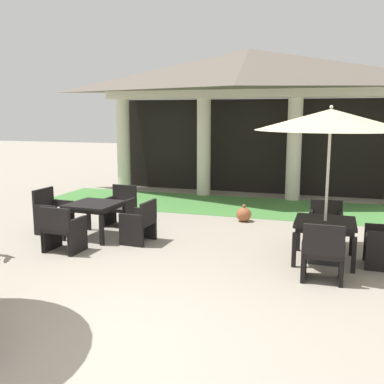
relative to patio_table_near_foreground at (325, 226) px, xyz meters
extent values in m
plane|color=#9E9384|center=(-2.32, -3.76, -0.62)|extent=(60.00, 60.00, 0.00)
cylinder|color=beige|center=(-6.37, 5.45, 0.85)|extent=(0.42, 0.42, 2.92)
cylinder|color=beige|center=(-3.67, 5.45, 0.85)|extent=(0.42, 0.42, 2.92)
cylinder|color=beige|center=(-0.98, 5.45, 0.85)|extent=(0.42, 0.42, 2.92)
cube|color=beige|center=(-2.32, 5.45, 2.43)|extent=(8.89, 0.70, 0.24)
pyramid|color=#665B51|center=(-2.32, 5.45, 3.12)|extent=(9.29, 2.93, 1.14)
cube|color=black|center=(-2.32, 6.35, 0.85)|extent=(8.69, 0.16, 2.92)
cube|color=#47843D|center=(-2.32, 4.06, -0.61)|extent=(11.09, 2.68, 0.01)
cube|color=black|center=(0.00, 0.00, 0.07)|extent=(1.00, 1.00, 0.05)
cube|color=black|center=(0.00, 0.00, 0.01)|extent=(0.92, 0.92, 0.07)
cube|color=black|center=(-0.46, -0.46, -0.32)|extent=(0.07, 0.07, 0.58)
cube|color=black|center=(0.46, -0.46, -0.32)|extent=(0.07, 0.07, 0.58)
cube|color=black|center=(-0.46, 0.46, -0.32)|extent=(0.07, 0.07, 0.58)
cube|color=black|center=(0.46, 0.46, -0.32)|extent=(0.07, 0.07, 0.58)
cube|color=#2D2D2D|center=(0.00, 0.00, -0.57)|extent=(0.49, 0.49, 0.10)
cylinder|color=beige|center=(0.00, 0.00, 0.56)|extent=(0.05, 0.05, 2.36)
cone|color=beige|center=(0.00, 0.00, 1.78)|extent=(2.47, 2.47, 0.34)
sphere|color=beige|center=(0.00, 0.00, 1.98)|extent=(0.06, 0.06, 0.06)
cube|color=black|center=(0.93, 0.00, -0.20)|extent=(0.57, 0.56, 0.07)
cube|color=silver|center=(0.93, 0.00, -0.14)|extent=(0.52, 0.51, 0.05)
cube|color=black|center=(0.93, 0.25, -0.29)|extent=(0.56, 0.06, 0.65)
cube|color=black|center=(0.67, -0.25, -0.42)|extent=(0.06, 0.06, 0.38)
cube|color=black|center=(0.68, 0.25, -0.42)|extent=(0.06, 0.06, 0.38)
cube|color=black|center=(0.00, 0.93, -0.19)|extent=(0.60, 0.56, 0.07)
cube|color=silver|center=(0.00, 0.93, -0.13)|extent=(0.55, 0.52, 0.05)
cube|color=black|center=(0.01, 1.19, 0.04)|extent=(0.60, 0.06, 0.38)
cube|color=black|center=(0.28, 0.93, -0.30)|extent=(0.06, 0.56, 0.64)
cube|color=black|center=(-0.27, 0.93, -0.30)|extent=(0.06, 0.56, 0.64)
cube|color=black|center=(0.27, 0.68, -0.42)|extent=(0.06, 0.06, 0.39)
cube|color=black|center=(-0.27, 0.68, -0.42)|extent=(0.06, 0.06, 0.39)
cube|color=black|center=(0.28, 1.18, -0.42)|extent=(0.06, 0.06, 0.39)
cube|color=black|center=(-0.26, 1.18, -0.42)|extent=(0.06, 0.06, 0.39)
cube|color=black|center=(0.00, -0.93, -0.19)|extent=(0.59, 0.49, 0.07)
cube|color=silver|center=(0.00, -0.93, -0.13)|extent=(0.54, 0.45, 0.05)
cube|color=black|center=(-0.01, -1.15, 0.07)|extent=(0.59, 0.06, 0.46)
cube|color=black|center=(-0.28, -0.93, -0.29)|extent=(0.06, 0.48, 0.65)
cube|color=black|center=(0.27, -0.93, -0.29)|extent=(0.06, 0.48, 0.65)
cube|color=black|center=(-0.27, -0.71, -0.42)|extent=(0.06, 0.06, 0.39)
cube|color=black|center=(0.26, -0.72, -0.42)|extent=(0.06, 0.06, 0.39)
cube|color=black|center=(-0.27, -1.14, -0.42)|extent=(0.06, 0.06, 0.39)
cube|color=black|center=(0.26, -1.14, -0.42)|extent=(0.06, 0.06, 0.39)
cube|color=black|center=(-4.48, 0.16, 0.07)|extent=(1.01, 1.01, 0.05)
cube|color=black|center=(-4.48, 0.16, 0.01)|extent=(0.93, 0.93, 0.07)
cube|color=black|center=(-4.95, -0.25, -0.32)|extent=(0.07, 0.07, 0.59)
cube|color=black|center=(-4.06, -0.31, -0.32)|extent=(0.07, 0.07, 0.59)
cube|color=black|center=(-4.89, 0.63, -0.32)|extent=(0.07, 0.07, 0.59)
cube|color=black|center=(-4.01, 0.58, -0.32)|extent=(0.07, 0.07, 0.59)
cube|color=black|center=(-4.54, -0.83, -0.20)|extent=(0.65, 0.56, 0.07)
cube|color=silver|center=(-4.54, -0.83, -0.14)|extent=(0.60, 0.52, 0.05)
cube|color=black|center=(-4.56, -1.07, 0.04)|extent=(0.62, 0.10, 0.41)
cube|color=black|center=(-4.83, -0.81, -0.29)|extent=(0.09, 0.53, 0.64)
cube|color=black|center=(-4.25, -0.85, -0.29)|extent=(0.09, 0.53, 0.64)
cube|color=black|center=(-4.81, -0.58, -0.42)|extent=(0.06, 0.06, 0.38)
cube|color=black|center=(-4.24, -0.61, -0.42)|extent=(0.06, 0.06, 0.38)
cube|color=black|center=(-4.84, -1.04, -0.42)|extent=(0.06, 0.06, 0.38)
cube|color=black|center=(-4.27, -1.08, -0.42)|extent=(0.06, 0.06, 0.38)
cube|color=black|center=(-3.48, 0.10, -0.22)|extent=(0.53, 0.65, 0.07)
cube|color=silver|center=(-3.48, 0.10, -0.16)|extent=(0.49, 0.60, 0.05)
cube|color=black|center=(-3.26, 0.08, 0.01)|extent=(0.10, 0.62, 0.40)
cube|color=black|center=(-3.50, -0.19, -0.31)|extent=(0.50, 0.09, 0.62)
cube|color=black|center=(-3.47, 0.39, -0.31)|extent=(0.50, 0.09, 0.62)
cube|color=black|center=(-3.72, -0.17, -0.44)|extent=(0.06, 0.06, 0.36)
cube|color=black|center=(-3.69, 0.39, -0.44)|extent=(0.06, 0.06, 0.36)
cube|color=black|center=(-3.28, -0.20, -0.44)|extent=(0.06, 0.06, 0.36)
cube|color=black|center=(-3.25, 0.36, -0.44)|extent=(0.06, 0.06, 0.36)
cube|color=black|center=(-5.47, 0.23, -0.20)|extent=(0.60, 0.65, 0.07)
cube|color=silver|center=(-5.47, 0.23, -0.14)|extent=(0.55, 0.60, 0.05)
cube|color=black|center=(-5.73, 0.24, 0.08)|extent=(0.10, 0.62, 0.48)
cube|color=black|center=(-5.45, 0.51, -0.29)|extent=(0.56, 0.10, 0.65)
cube|color=black|center=(-5.49, -0.06, -0.29)|extent=(0.56, 0.10, 0.65)
cube|color=black|center=(-5.20, 0.49, -0.42)|extent=(0.06, 0.06, 0.38)
cube|color=black|center=(-5.23, -0.07, -0.42)|extent=(0.06, 0.06, 0.38)
cube|color=black|center=(-5.70, 0.52, -0.42)|extent=(0.06, 0.06, 0.38)
cube|color=black|center=(-5.74, -0.04, -0.42)|extent=(0.06, 0.06, 0.38)
cube|color=black|center=(-4.41, 1.15, -0.22)|extent=(0.62, 0.57, 0.07)
cube|color=silver|center=(-4.41, 1.15, -0.16)|extent=(0.57, 0.53, 0.05)
cube|color=black|center=(-4.40, 1.40, 0.05)|extent=(0.59, 0.10, 0.46)
cube|color=black|center=(-4.14, 1.14, -0.30)|extent=(0.09, 0.54, 0.63)
cube|color=black|center=(-4.69, 1.17, -0.30)|extent=(0.09, 0.54, 0.63)
cube|color=black|center=(-4.16, 0.90, -0.43)|extent=(0.06, 0.06, 0.36)
cube|color=black|center=(-4.69, 0.93, -0.43)|extent=(0.06, 0.06, 0.36)
cube|color=black|center=(-4.13, 1.38, -0.43)|extent=(0.06, 0.06, 0.36)
cube|color=black|center=(-4.66, 1.41, -0.43)|extent=(0.06, 0.06, 0.36)
ellipsoid|color=#9E5633|center=(-1.83, 2.39, -0.45)|extent=(0.35, 0.35, 0.33)
sphere|color=#9E5633|center=(-1.83, 2.39, -0.25)|extent=(0.08, 0.08, 0.08)
camera|label=1|loc=(0.01, -7.62, 1.88)|focal=41.56mm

